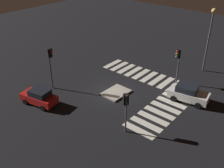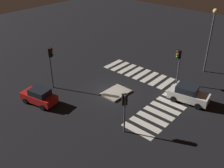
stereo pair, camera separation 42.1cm
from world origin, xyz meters
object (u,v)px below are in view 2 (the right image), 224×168
object	(u,v)px
street_lamp	(212,30)
traffic_light_south	(124,104)
traffic_light_east	(179,58)
traffic_island	(116,93)
car_white	(188,94)
car_red	(39,96)
traffic_light_west	(51,58)

from	to	relation	value
street_lamp	traffic_light_south	bearing A→B (deg)	178.66
traffic_light_east	street_lamp	world-z (taller)	street_lamp
traffic_island	car_white	bearing A→B (deg)	-60.84
car_red	street_lamp	size ratio (longest dim) A/B	0.51
car_white	street_lamp	world-z (taller)	street_lamp
traffic_light_south	street_lamp	size ratio (longest dim) A/B	0.47
traffic_light_west	street_lamp	distance (m)	18.55
traffic_light_west	street_lamp	xyz separation A→B (m)	(14.91, -10.89, 1.73)
traffic_light_east	street_lamp	distance (m)	5.70
traffic_light_south	traffic_island	bearing A→B (deg)	-3.52
traffic_light_south	street_lamp	xyz separation A→B (m)	(15.59, -0.36, 2.52)
traffic_island	car_red	xyz separation A→B (m)	(-6.49, 4.61, 0.72)
street_lamp	car_red	bearing A→B (deg)	151.96
traffic_light_east	traffic_light_west	distance (m)	13.80
traffic_island	traffic_light_east	distance (m)	7.83
car_red	traffic_light_west	world-z (taller)	traffic_light_west
traffic_island	traffic_light_west	world-z (taller)	traffic_light_west
car_red	traffic_light_west	xyz separation A→B (m)	(2.91, 1.40, 2.76)
traffic_island	car_red	world-z (taller)	car_red
street_lamp	traffic_light_east	bearing A→B (deg)	167.37
traffic_light_west	traffic_light_south	xyz separation A→B (m)	(-0.68, -10.53, -0.78)
car_red	street_lamp	distance (m)	20.68
traffic_island	traffic_light_west	size ratio (longest dim) A/B	0.62
car_red	traffic_light_east	xyz separation A→B (m)	(12.68, -8.34, 2.33)
car_white	street_lamp	xyz separation A→B (m)	(7.70, 1.62, 4.44)
traffic_island	traffic_light_south	xyz separation A→B (m)	(-4.26, -4.51, 2.70)
car_white	car_red	xyz separation A→B (m)	(-10.12, 11.11, -0.05)
traffic_light_east	street_lamp	xyz separation A→B (m)	(5.14, -1.15, 2.17)
traffic_island	traffic_light_east	bearing A→B (deg)	-31.05
traffic_island	street_lamp	bearing A→B (deg)	-23.29
car_white	car_red	size ratio (longest dim) A/B	1.06
car_white	traffic_island	bearing A→B (deg)	-160.10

